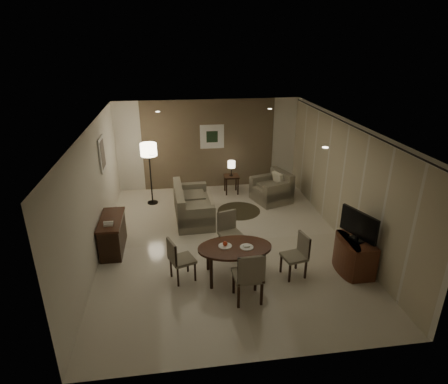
{
  "coord_description": "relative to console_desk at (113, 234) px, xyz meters",
  "views": [
    {
      "loc": [
        -1.09,
        -7.46,
        4.37
      ],
      "look_at": [
        0.0,
        0.2,
        1.15
      ],
      "focal_mm": 30.0,
      "sensor_mm": 36.0,
      "label": 1
    }
  ],
  "objects": [
    {
      "name": "room_shell",
      "position": [
        2.49,
        0.4,
        0.98
      ],
      "size": [
        5.5,
        7.0,
        2.7
      ],
      "color": "beige",
      "rests_on": "ground"
    },
    {
      "name": "taupe_accent",
      "position": [
        2.49,
        3.48,
        0.98
      ],
      "size": [
        3.96,
        0.03,
        2.7
      ],
      "primitive_type": "cube",
      "color": "brown",
      "rests_on": "wall_back"
    },
    {
      "name": "curtain_wall",
      "position": [
        5.17,
        0.0,
        0.95
      ],
      "size": [
        0.08,
        6.7,
        2.58
      ],
      "primitive_type": null,
      "color": "beige",
      "rests_on": "wall_right"
    },
    {
      "name": "curtain_rod",
      "position": [
        5.17,
        0.0,
        2.27
      ],
      "size": [
        0.03,
        6.8,
        0.03
      ],
      "primitive_type": "cylinder",
      "rotation": [
        1.57,
        0.0,
        0.0
      ],
      "color": "black",
      "rests_on": "wall_right"
    },
    {
      "name": "art_back_frame",
      "position": [
        2.59,
        3.46,
        1.23
      ],
      "size": [
        0.72,
        0.03,
        0.72
      ],
      "primitive_type": "cube",
      "color": "silver",
      "rests_on": "wall_back"
    },
    {
      "name": "art_back_canvas",
      "position": [
        2.59,
        3.44,
        1.23
      ],
      "size": [
        0.34,
        0.01,
        0.34
      ],
      "primitive_type": "cube",
      "color": "black",
      "rests_on": "wall_back"
    },
    {
      "name": "art_left_frame",
      "position": [
        -0.23,
        1.2,
        1.48
      ],
      "size": [
        0.03,
        0.6,
        0.8
      ],
      "primitive_type": "cube",
      "color": "silver",
      "rests_on": "wall_left"
    },
    {
      "name": "art_left_canvas",
      "position": [
        -0.21,
        1.2,
        1.48
      ],
      "size": [
        0.01,
        0.46,
        0.64
      ],
      "primitive_type": "cube",
      "color": "gray",
      "rests_on": "wall_left"
    },
    {
      "name": "downlight_nl",
      "position": [
        1.09,
        -1.8,
        2.31
      ],
      "size": [
        0.1,
        0.1,
        0.01
      ],
      "primitive_type": "cylinder",
      "color": "white",
      "rests_on": "ceiling"
    },
    {
      "name": "downlight_nr",
      "position": [
        3.89,
        -1.8,
        2.31
      ],
      "size": [
        0.1,
        0.1,
        0.01
      ],
      "primitive_type": "cylinder",
      "color": "white",
      "rests_on": "ceiling"
    },
    {
      "name": "downlight_fl",
      "position": [
        1.09,
        1.8,
        2.31
      ],
      "size": [
        0.1,
        0.1,
        0.01
      ],
      "primitive_type": "cylinder",
      "color": "white",
      "rests_on": "ceiling"
    },
    {
      "name": "downlight_fr",
      "position": [
        3.89,
        1.8,
        2.31
      ],
      "size": [
        0.1,
        0.1,
        0.01
      ],
      "primitive_type": "cylinder",
      "color": "white",
      "rests_on": "ceiling"
    },
    {
      "name": "console_desk",
      "position": [
        0.0,
        0.0,
        0.0
      ],
      "size": [
        0.48,
        1.2,
        0.75
      ],
      "primitive_type": null,
      "color": "#462116",
      "rests_on": "floor"
    },
    {
      "name": "telephone",
      "position": [
        0.0,
        -0.3,
        0.43
      ],
      "size": [
        0.2,
        0.14,
        0.09
      ],
      "primitive_type": null,
      "color": "white",
      "rests_on": "console_desk"
    },
    {
      "name": "tv_cabinet",
      "position": [
        4.89,
        -1.5,
        -0.03
      ],
      "size": [
        0.48,
        0.9,
        0.7
      ],
      "primitive_type": null,
      "color": "#5A2F1B",
      "rests_on": "floor"
    },
    {
      "name": "flat_tv",
      "position": [
        4.87,
        -1.5,
        0.65
      ],
      "size": [
        0.36,
        0.85,
        0.6
      ],
      "primitive_type": null,
      "rotation": [
        0.0,
        0.0,
        0.35
      ],
      "color": "black",
      "rests_on": "tv_cabinet"
    },
    {
      "name": "dining_table",
      "position": [
        2.47,
        -1.38,
        -0.04
      ],
      "size": [
        1.42,
        0.89,
        0.67
      ],
      "primitive_type": null,
      "color": "#462116",
      "rests_on": "floor"
    },
    {
      "name": "chair_near",
      "position": [
        2.58,
        -2.08,
        0.14
      ],
      "size": [
        0.52,
        0.52,
        1.03
      ],
      "primitive_type": null,
      "rotation": [
        0.0,
        0.0,
        3.19
      ],
      "color": "#776D5B",
      "rests_on": "floor"
    },
    {
      "name": "chair_far",
      "position": [
        2.54,
        -0.53,
        0.09
      ],
      "size": [
        0.56,
        0.56,
        0.93
      ],
      "primitive_type": null,
      "rotation": [
        0.0,
        0.0,
        0.3
      ],
      "color": "#776D5B",
      "rests_on": "floor"
    },
    {
      "name": "chair_left",
      "position": [
        1.47,
        -1.31,
        0.07
      ],
      "size": [
        0.55,
        0.55,
        0.88
      ],
      "primitive_type": null,
      "rotation": [
        0.0,
        0.0,
        1.94
      ],
      "color": "#776D5B",
      "rests_on": "floor"
    },
    {
      "name": "chair_right",
      "position": [
        3.62,
        -1.5,
        0.06
      ],
      "size": [
        0.5,
        0.5,
        0.87
      ],
      "primitive_type": null,
      "rotation": [
        0.0,
        0.0,
        -1.36
      ],
      "color": "#776D5B",
      "rests_on": "floor"
    },
    {
      "name": "plate_a",
      "position": [
        2.29,
        -1.33,
        0.3
      ],
      "size": [
        0.26,
        0.26,
        0.02
      ],
      "primitive_type": "cylinder",
      "color": "white",
      "rests_on": "dining_table"
    },
    {
      "name": "plate_b",
      "position": [
        2.69,
        -1.43,
        0.3
      ],
      "size": [
        0.26,
        0.26,
        0.02
      ],
      "primitive_type": "cylinder",
      "color": "white",
      "rests_on": "dining_table"
    },
    {
      "name": "fruit_apple",
      "position": [
        2.29,
        -1.33,
        0.35
      ],
      "size": [
        0.09,
        0.09,
        0.09
      ],
      "primitive_type": "sphere",
      "color": "red",
      "rests_on": "plate_a"
    },
    {
      "name": "napkin",
      "position": [
        2.69,
        -1.43,
        0.32
      ],
      "size": [
        0.12,
        0.08,
        0.03
      ],
      "primitive_type": "cube",
      "color": "white",
      "rests_on": "plate_b"
    },
    {
      "name": "round_rug",
      "position": [
        3.09,
        1.56,
        -0.37
      ],
      "size": [
        1.15,
        1.15,
        0.01
      ],
      "primitive_type": "cylinder",
      "color": "#3F3523",
      "rests_on": "floor"
    },
    {
      "name": "sofa",
      "position": [
        1.85,
        1.31,
        0.05
      ],
      "size": [
        1.82,
        0.96,
        0.84
      ],
      "primitive_type": null,
      "rotation": [
        0.0,
        0.0,
        1.61
      ],
      "color": "#776D5B",
      "rests_on": "floor"
    },
    {
      "name": "armchair",
      "position": [
        4.12,
        2.1,
        0.05
      ],
      "size": [
        1.16,
        1.19,
        0.85
      ],
      "primitive_type": null,
      "rotation": [
        0.0,
        0.0,
        -1.25
      ],
      "color": "#776D5B",
      "rests_on": "floor"
    },
    {
      "name": "side_table",
      "position": [
        3.09,
        2.86,
        -0.1
      ],
      "size": [
        0.43,
        0.43,
        0.55
      ],
      "primitive_type": null,
      "color": "black",
      "rests_on": "floor"
    },
    {
      "name": "table_lamp",
      "position": [
        3.09,
        2.86,
        0.43
      ],
      "size": [
        0.22,
        0.22,
        0.5
      ],
      "primitive_type": null,
      "color": "#FFEAC1",
      "rests_on": "side_table"
    },
    {
      "name": "floor_lamp",
      "position": [
        0.76,
        2.42,
        0.49
      ],
      "size": [
        0.44,
        0.44,
        1.74
      ],
      "primitive_type": null,
      "color": "#FFE5B7",
      "rests_on": "floor"
    }
  ]
}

